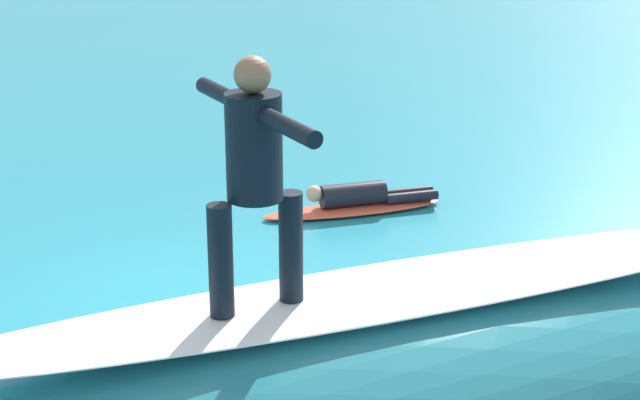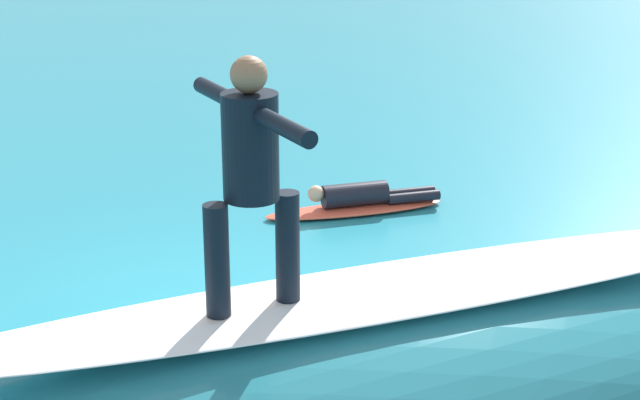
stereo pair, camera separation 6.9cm
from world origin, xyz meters
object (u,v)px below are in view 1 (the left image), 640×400
surfboard_riding (258,313)px  surfboard_paddling (353,209)px  surfer_riding (255,166)px  surfer_paddling (363,194)px

surfboard_riding → surfboard_paddling: size_ratio=0.87×
surfer_riding → surfer_paddling: (-2.66, -5.35, -2.19)m
surfboard_riding → surfboard_paddling: surfboard_riding is taller
surfboard_riding → surfer_paddling: size_ratio=1.17×
surfboard_riding → surfer_paddling: surfboard_riding is taller
surfer_paddling → surfboard_paddling: bearing=0.0°
surfboard_paddling → surfer_paddling: bearing=-180.0°
surfboard_riding → surfer_riding: surfer_riding is taller
surfboard_riding → surfboard_paddling: 6.07m
surfboard_paddling → surfer_paddling: 0.22m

